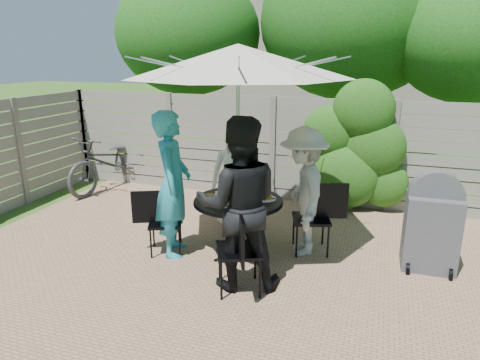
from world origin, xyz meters
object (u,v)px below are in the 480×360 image
(person_front, at_px, (239,205))
(plate_right, at_px, (266,198))
(plate_extra, at_px, (253,206))
(glass_left, at_px, (218,197))
(chair_front, at_px, (239,267))
(plate_back, at_px, (238,189))
(glass_right, at_px, (258,192))
(chair_left, at_px, (165,235))
(syrup_jug, at_px, (234,192))
(plate_left, at_px, (210,198))
(person_right, at_px, (303,192))
(person_left, at_px, (173,185))
(person_back, at_px, (238,175))
(plate_front, at_px, (238,207))
(patio_table, at_px, (238,216))
(chair_right, at_px, (312,232))
(coffee_cup, at_px, (246,190))
(umbrella, at_px, (238,61))
(bicycle, at_px, (110,162))
(bbq_grill, at_px, (432,225))
(glass_front, at_px, (247,201))
(chair_back, at_px, (238,207))

(person_front, xyz_separation_m, plate_right, (0.06, 0.90, -0.20))
(plate_extra, relative_size, glass_left, 1.71)
(chair_front, xyz_separation_m, plate_back, (-0.44, 1.25, 0.47))
(plate_extra, distance_m, glass_right, 0.42)
(plate_back, bearing_deg, person_front, -70.67)
(glass_left, bearing_deg, chair_left, -169.03)
(person_front, distance_m, syrup_jug, 0.89)
(plate_right, bearing_deg, plate_left, -160.67)
(chair_left, distance_m, plate_back, 1.15)
(person_right, bearing_deg, person_left, -90.00)
(plate_back, bearing_deg, person_right, -4.12)
(person_right, bearing_deg, syrup_jug, -93.22)
(person_back, xyz_separation_m, plate_left, (-0.06, -0.90, -0.06))
(plate_left, relative_size, plate_right, 1.00)
(person_left, distance_m, glass_left, 0.59)
(person_left, height_order, plate_front, person_left)
(person_left, bearing_deg, plate_right, -90.00)
(patio_table, xyz_separation_m, person_right, (0.78, 0.27, 0.32))
(chair_right, distance_m, plate_back, 1.14)
(glass_left, xyz_separation_m, coffee_cup, (0.23, 0.43, -0.01))
(umbrella, xyz_separation_m, plate_extra, (0.27, -0.22, -1.69))
(person_left, bearing_deg, plate_back, -66.55)
(chair_front, distance_m, bicycle, 4.55)
(chair_left, xyz_separation_m, bbq_grill, (3.24, 0.64, 0.31))
(patio_table, relative_size, plate_back, 5.56)
(patio_table, height_order, chair_front, chair_front)
(person_back, bearing_deg, glass_front, -84.50)
(umbrella, xyz_separation_m, person_front, (0.27, -0.78, -1.49))
(glass_left, height_order, glass_right, same)
(umbrella, bearing_deg, plate_extra, -39.70)
(bicycle, bearing_deg, umbrella, -21.92)
(glass_left, bearing_deg, plate_right, 28.94)
(glass_front, xyz_separation_m, glass_right, (0.03, 0.40, 0.00))
(chair_right, relative_size, bicycle, 0.47)
(person_front, bearing_deg, glass_front, -100.42)
(patio_table, height_order, plate_back, plate_back)
(syrup_jug, relative_size, coffee_cup, 1.33)
(plate_extra, bearing_deg, chair_back, 117.49)
(plate_back, bearing_deg, chair_left, -140.13)
(umbrella, relative_size, chair_right, 3.63)
(glass_front, bearing_deg, bicycle, 148.83)
(plate_front, distance_m, glass_left, 0.37)
(person_right, relative_size, bicycle, 0.82)
(umbrella, height_order, chair_right, umbrella)
(chair_front, relative_size, plate_front, 3.80)
(person_left, relative_size, chair_right, 1.97)
(plate_back, distance_m, syrup_jug, 0.32)
(person_left, distance_m, plate_front, 0.92)
(glass_right, bearing_deg, person_front, -86.19)
(plate_back, height_order, glass_right, glass_right)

